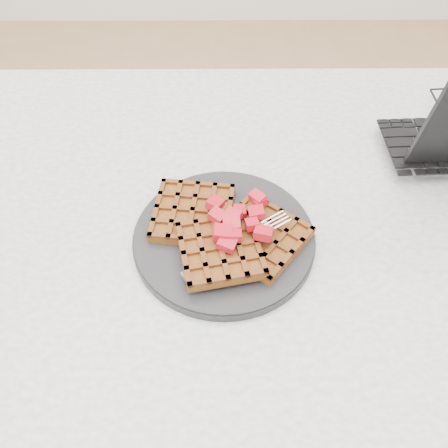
# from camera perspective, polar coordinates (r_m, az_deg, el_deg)

# --- Properties ---
(ground) EXTENTS (4.00, 4.00, 0.00)m
(ground) POSITION_cam_1_polar(r_m,az_deg,el_deg) (1.41, 3.87, -19.71)
(ground) COLOR tan
(ground) RESTS_ON ground
(table) EXTENTS (1.20, 0.80, 0.75)m
(table) POSITION_cam_1_polar(r_m,az_deg,el_deg) (0.84, 6.13, -4.69)
(table) COLOR silver
(table) RESTS_ON ground
(plate) EXTENTS (0.26, 0.26, 0.02)m
(plate) POSITION_cam_1_polar(r_m,az_deg,el_deg) (0.71, 0.00, -1.64)
(plate) COLOR black
(plate) RESTS_ON table
(waffles) EXTENTS (0.24, 0.20, 0.03)m
(waffles) POSITION_cam_1_polar(r_m,az_deg,el_deg) (0.70, 0.02, -0.91)
(waffles) COLOR brown
(waffles) RESTS_ON plate
(strawberry_pile) EXTENTS (0.15, 0.15, 0.02)m
(strawberry_pile) POSITION_cam_1_polar(r_m,az_deg,el_deg) (0.68, -0.00, 0.75)
(strawberry_pile) COLOR #9A0010
(strawberry_pile) RESTS_ON waffles
(fork) EXTENTS (0.16, 0.12, 0.02)m
(fork) POSITION_cam_1_polar(r_m,az_deg,el_deg) (0.69, 2.34, -2.63)
(fork) COLOR silver
(fork) RESTS_ON plate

